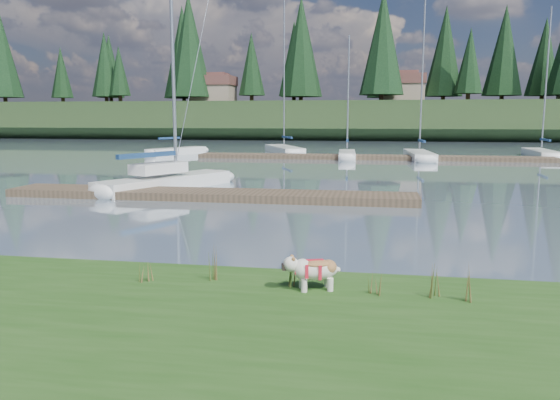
# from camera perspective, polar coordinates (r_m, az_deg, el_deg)

# --- Properties ---
(ground) EXTENTS (200.00, 200.00, 0.00)m
(ground) POSITION_cam_1_polar(r_m,az_deg,el_deg) (41.34, 6.60, 4.28)
(ground) COLOR slate
(ground) RESTS_ON ground
(bank) EXTENTS (60.00, 9.00, 0.35)m
(bank) POSITION_cam_1_polar(r_m,az_deg,el_deg) (6.40, -13.85, -19.17)
(bank) COLOR #284D1A
(bank) RESTS_ON ground
(ridge) EXTENTS (200.00, 20.00, 5.00)m
(ridge) POSITION_cam_1_polar(r_m,az_deg,el_deg) (84.19, 8.37, 8.17)
(ridge) COLOR #1D2F17
(ridge) RESTS_ON ground
(bulldog) EXTENTS (0.95, 0.55, 0.56)m
(bulldog) POSITION_cam_1_polar(r_m,az_deg,el_deg) (8.93, 3.61, -7.17)
(bulldog) COLOR silver
(bulldog) RESTS_ON bank
(sailboat_main) EXTENTS (4.65, 7.64, 11.24)m
(sailboat_main) POSITION_cam_1_polar(r_m,az_deg,el_deg) (24.78, -10.89, 2.25)
(sailboat_main) COLOR white
(sailboat_main) RESTS_ON ground
(dock_near) EXTENTS (16.00, 2.00, 0.30)m
(dock_near) POSITION_cam_1_polar(r_m,az_deg,el_deg) (21.34, -7.56, 0.57)
(dock_near) COLOR #4C3D2C
(dock_near) RESTS_ON ground
(dock_far) EXTENTS (26.00, 2.20, 0.30)m
(dock_far) POSITION_cam_1_polar(r_m,az_deg,el_deg) (41.26, 9.39, 4.43)
(dock_far) COLOR #4C3D2C
(dock_far) RESTS_ON ground
(sailboat_bg_0) EXTENTS (3.97, 6.54, 9.74)m
(sailboat_bg_0) POSITION_cam_1_polar(r_m,az_deg,el_deg) (47.03, -10.26, 5.13)
(sailboat_bg_0) COLOR white
(sailboat_bg_0) RESTS_ON ground
(sailboat_bg_1) EXTENTS (5.13, 8.74, 13.02)m
(sailboat_bg_1) POSITION_cam_1_polar(r_m,az_deg,el_deg) (48.93, 0.20, 5.40)
(sailboat_bg_1) COLOR white
(sailboat_bg_1) RESTS_ON ground
(sailboat_bg_2) EXTENTS (1.49, 6.00, 9.16)m
(sailboat_bg_2) POSITION_cam_1_polar(r_m,az_deg,el_deg) (41.97, 7.01, 4.80)
(sailboat_bg_2) COLOR white
(sailboat_bg_2) RESTS_ON ground
(sailboat_bg_3) EXTENTS (2.05, 7.93, 11.54)m
(sailboat_bg_3) POSITION_cam_1_polar(r_m,az_deg,el_deg) (42.87, 14.22, 4.67)
(sailboat_bg_3) COLOR white
(sailboat_bg_3) RESTS_ON ground
(sailboat_bg_4) EXTENTS (1.82, 7.84, 11.50)m
(sailboat_bg_4) POSITION_cam_1_polar(r_m,az_deg,el_deg) (48.13, 25.43, 4.51)
(sailboat_bg_4) COLOR white
(sailboat_bg_4) RESTS_ON ground
(weed_0) EXTENTS (0.17, 0.14, 0.66)m
(weed_0) POSITION_cam_1_polar(r_m,az_deg,el_deg) (9.52, -7.13, -6.66)
(weed_0) COLOR #475B23
(weed_0) RESTS_ON bank
(weed_1) EXTENTS (0.17, 0.14, 0.56)m
(weed_1) POSITION_cam_1_polar(r_m,az_deg,el_deg) (9.07, 1.32, -7.66)
(weed_1) COLOR #475B23
(weed_1) RESTS_ON bank
(weed_2) EXTENTS (0.17, 0.14, 0.59)m
(weed_2) POSITION_cam_1_polar(r_m,az_deg,el_deg) (8.90, 16.12, -8.22)
(weed_2) COLOR #475B23
(weed_2) RESTS_ON bank
(weed_3) EXTENTS (0.17, 0.14, 0.45)m
(weed_3) POSITION_cam_1_polar(r_m,az_deg,el_deg) (9.64, -13.96, -7.20)
(weed_3) COLOR #475B23
(weed_3) RESTS_ON bank
(weed_4) EXTENTS (0.17, 0.14, 0.45)m
(weed_4) POSITION_cam_1_polar(r_m,az_deg,el_deg) (8.82, 9.85, -8.59)
(weed_4) COLOR #475B23
(weed_4) RESTS_ON bank
(weed_5) EXTENTS (0.17, 0.14, 0.64)m
(weed_5) POSITION_cam_1_polar(r_m,az_deg,el_deg) (8.87, 19.31, -8.33)
(weed_5) COLOR #475B23
(weed_5) RESTS_ON bank
(mud_lip) EXTENTS (60.00, 0.50, 0.14)m
(mud_lip) POSITION_cam_1_polar(r_m,az_deg,el_deg) (10.31, -3.88, -8.64)
(mud_lip) COLOR #33281C
(mud_lip) RESTS_ON ground
(conifer_0) EXTENTS (5.72, 5.72, 14.15)m
(conifer_0) POSITION_cam_1_polar(r_m,az_deg,el_deg) (97.41, -27.04, 13.37)
(conifer_0) COLOR #382619
(conifer_0) RESTS_ON ridge
(conifer_1) EXTENTS (4.40, 4.40, 11.30)m
(conifer_1) POSITION_cam_1_polar(r_m,az_deg,el_deg) (92.79, -17.81, 13.32)
(conifer_1) COLOR #382619
(conifer_1) RESTS_ON ridge
(conifer_2) EXTENTS (6.60, 6.60, 16.05)m
(conifer_2) POSITION_cam_1_polar(r_m,az_deg,el_deg) (84.39, -9.46, 15.66)
(conifer_2) COLOR #382619
(conifer_2) RESTS_ON ridge
(conifer_3) EXTENTS (4.84, 4.84, 12.25)m
(conifer_3) POSITION_cam_1_polar(r_m,az_deg,el_deg) (84.50, 1.47, 14.53)
(conifer_3) COLOR #382619
(conifer_3) RESTS_ON ridge
(conifer_4) EXTENTS (6.16, 6.16, 15.10)m
(conifer_4) POSITION_cam_1_polar(r_m,az_deg,el_deg) (77.79, 10.69, 15.90)
(conifer_4) COLOR #382619
(conifer_4) RESTS_ON ridge
(conifer_5) EXTENTS (3.96, 3.96, 10.35)m
(conifer_5) POSITION_cam_1_polar(r_m,az_deg,el_deg) (82.49, 19.21, 13.57)
(conifer_5) COLOR #382619
(conifer_5) RESTS_ON ridge
(house_0) EXTENTS (6.30, 5.30, 4.65)m
(house_0) POSITION_cam_1_polar(r_m,az_deg,el_deg) (84.83, -6.95, 11.45)
(house_0) COLOR gray
(house_0) RESTS_ON ridge
(house_1) EXTENTS (6.30, 5.30, 4.65)m
(house_1) POSITION_cam_1_polar(r_m,az_deg,el_deg) (82.34, 12.66, 11.39)
(house_1) COLOR gray
(house_1) RESTS_ON ridge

